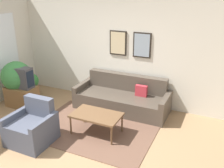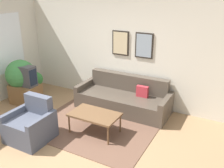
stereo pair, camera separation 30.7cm
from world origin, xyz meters
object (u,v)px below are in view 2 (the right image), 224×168
at_px(tv, 23,75).
at_px(potted_plant_tall, 21,75).
at_px(couch, 124,99).
at_px(coffee_table, 95,115).
at_px(armchair, 31,126).

distance_m(tv, potted_plant_tall, 0.18).
xyz_separation_m(couch, tv, (-2.37, -0.90, 0.49)).
xyz_separation_m(couch, potted_plant_tall, (-2.54, -0.83, 0.46)).
bearing_deg(coffee_table, potted_plant_tall, 170.27).
height_order(couch, coffee_table, couch).
height_order(coffee_table, armchair, armchair).
bearing_deg(potted_plant_tall, tv, -21.25).
distance_m(couch, tv, 2.58).
xyz_separation_m(couch, armchair, (-1.04, -2.04, 0.01)).
bearing_deg(couch, coffee_table, -92.46).
xyz_separation_m(coffee_table, armchair, (-0.99, -0.78, -0.11)).
distance_m(armchair, potted_plant_tall, 1.97).
bearing_deg(tv, couch, 20.77).
height_order(couch, armchair, armchair).
bearing_deg(coffee_table, armchair, -141.72).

